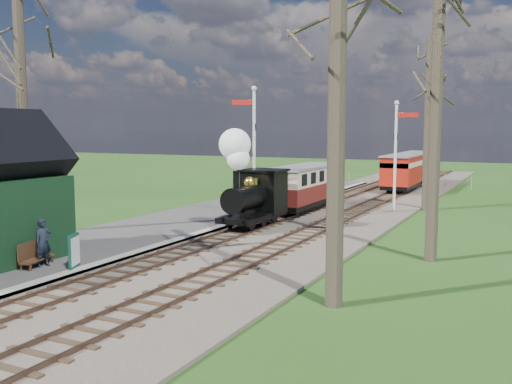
# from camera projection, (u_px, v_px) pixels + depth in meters

# --- Properties ---
(distant_hills) EXTENTS (114.40, 48.00, 22.02)m
(distant_hills) POSITION_uv_depth(u_px,v_px,m) (446.00, 296.00, 69.98)
(distant_hills) COLOR #385B23
(distant_hills) RESTS_ON ground
(ballast_bed) EXTENTS (8.00, 60.00, 0.10)m
(ballast_bed) POSITION_uv_depth(u_px,v_px,m) (338.00, 209.00, 30.51)
(ballast_bed) COLOR brown
(ballast_bed) RESTS_ON ground
(track_near) EXTENTS (1.60, 60.00, 0.15)m
(track_near) POSITION_uv_depth(u_px,v_px,m) (315.00, 206.00, 31.08)
(track_near) COLOR brown
(track_near) RESTS_ON ground
(track_far) EXTENTS (1.60, 60.00, 0.15)m
(track_far) POSITION_uv_depth(u_px,v_px,m) (361.00, 209.00, 29.93)
(track_far) COLOR brown
(track_far) RESTS_ON ground
(platform) EXTENTS (5.00, 44.00, 0.20)m
(platform) POSITION_uv_depth(u_px,v_px,m) (178.00, 223.00, 25.51)
(platform) COLOR #474442
(platform) RESTS_ON ground
(coping_strip) EXTENTS (0.40, 44.00, 0.21)m
(coping_strip) POSITION_uv_depth(u_px,v_px,m) (223.00, 227.00, 24.49)
(coping_strip) COLOR #B2AD9E
(coping_strip) RESTS_ON ground
(semaphore_near) EXTENTS (1.22, 0.24, 6.22)m
(semaphore_near) POSITION_uv_depth(u_px,v_px,m) (253.00, 144.00, 25.69)
(semaphore_near) COLOR silver
(semaphore_near) RESTS_ON ground
(semaphore_far) EXTENTS (1.22, 0.24, 5.72)m
(semaphore_far) POSITION_uv_depth(u_px,v_px,m) (397.00, 148.00, 28.78)
(semaphore_far) COLOR silver
(semaphore_far) RESTS_ON ground
(bare_trees) EXTENTS (15.51, 22.39, 12.00)m
(bare_trees) POSITION_uv_depth(u_px,v_px,m) (230.00, 103.00, 19.33)
(bare_trees) COLOR #382D23
(bare_trees) RESTS_ON ground
(fence_line) EXTENTS (12.60, 0.08, 1.00)m
(fence_line) POSITION_uv_depth(u_px,v_px,m) (384.00, 178.00, 43.35)
(fence_line) COLOR slate
(fence_line) RESTS_ON ground
(locomotive) EXTENTS (1.66, 3.87, 4.14)m
(locomotive) POSITION_uv_depth(u_px,v_px,m) (252.00, 186.00, 24.12)
(locomotive) COLOR black
(locomotive) RESTS_ON ground
(coach) EXTENTS (1.93, 6.63, 2.03)m
(coach) POSITION_uv_depth(u_px,v_px,m) (305.00, 185.00, 29.56)
(coach) COLOR black
(coach) RESTS_ON ground
(red_carriage_a) EXTENTS (1.94, 4.81, 2.04)m
(red_carriage_a) POSITION_uv_depth(u_px,v_px,m) (402.00, 172.00, 38.25)
(red_carriage_a) COLOR black
(red_carriage_a) RESTS_ON ground
(red_carriage_b) EXTENTS (1.94, 4.81, 2.04)m
(red_carriage_b) POSITION_uv_depth(u_px,v_px,m) (417.00, 167.00, 43.14)
(red_carriage_b) COLOR black
(red_carriage_b) RESTS_ON ground
(sign_board) EXTENTS (0.33, 0.67, 1.02)m
(sign_board) POSITION_uv_depth(u_px,v_px,m) (74.00, 251.00, 16.94)
(sign_board) COLOR #0E4435
(sign_board) RESTS_ON platform
(bench) EXTENTS (0.72, 1.40, 0.77)m
(bench) POSITION_uv_depth(u_px,v_px,m) (34.00, 254.00, 17.17)
(bench) COLOR #422817
(bench) RESTS_ON platform
(person) EXTENTS (0.41, 0.57, 1.46)m
(person) POSITION_uv_depth(u_px,v_px,m) (43.00, 242.00, 17.11)
(person) COLOR black
(person) RESTS_ON platform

